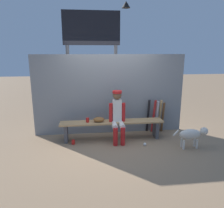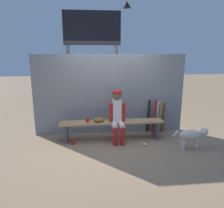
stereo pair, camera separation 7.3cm
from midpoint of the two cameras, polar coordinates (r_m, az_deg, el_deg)
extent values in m
plane|color=#937556|center=(5.68, 0.37, -9.20)|extent=(30.00, 30.00, 0.00)
cube|color=gray|center=(5.84, -0.16, 2.43)|extent=(4.05, 0.03, 2.14)
cube|color=tan|center=(5.51, 0.38, -4.75)|extent=(2.61, 0.36, 0.04)
cube|color=#4C4C51|center=(5.59, -11.58, -7.40)|extent=(0.08, 0.29, 0.44)
cube|color=#4C4C51|center=(5.83, 11.82, -6.53)|extent=(0.08, 0.29, 0.44)
cube|color=silver|center=(5.44, 1.72, -1.69)|extent=(0.22, 0.13, 0.56)
sphere|color=brown|center=(5.35, 1.75, 2.36)|extent=(0.22, 0.22, 0.22)
cylinder|color=red|center=(5.33, 1.76, 3.18)|extent=(0.23, 0.23, 0.06)
cylinder|color=silver|center=(5.34, 1.01, -5.58)|extent=(0.13, 0.38, 0.13)
cylinder|color=red|center=(5.25, 1.25, -8.56)|extent=(0.11, 0.11, 0.44)
cylinder|color=red|center=(5.41, 0.07, -2.30)|extent=(0.09, 0.09, 0.48)
cylinder|color=silver|center=(5.37, 2.93, -5.51)|extent=(0.13, 0.38, 0.13)
cylinder|color=red|center=(5.27, 3.22, -8.47)|extent=(0.11, 0.11, 0.44)
cylinder|color=red|center=(5.46, 3.41, -2.20)|extent=(0.09, 0.09, 0.48)
ellipsoid|color=brown|center=(5.46, -3.09, -4.06)|extent=(0.28, 0.20, 0.12)
cylinder|color=black|center=(6.09, 9.86, -3.12)|extent=(0.07, 0.20, 0.93)
cylinder|color=#B22323|center=(6.07, 11.31, -3.23)|extent=(0.10, 0.22, 0.94)
cylinder|color=#B7B7BC|center=(6.11, 12.13, -3.30)|extent=(0.10, 0.24, 0.91)
cylinder|color=tan|center=(6.16, 12.86, -3.10)|extent=(0.09, 0.18, 0.93)
cylinder|color=brown|center=(6.17, 13.61, -3.46)|extent=(0.07, 0.19, 0.86)
sphere|color=white|center=(5.35, 8.94, -10.43)|extent=(0.07, 0.07, 0.07)
cylinder|color=red|center=(5.45, -9.78, -9.78)|extent=(0.08, 0.08, 0.11)
cylinder|color=red|center=(5.45, -6.06, -4.20)|extent=(0.08, 0.08, 0.11)
cylinder|color=#3F3F42|center=(6.60, -10.73, 4.58)|extent=(0.10, 0.10, 2.38)
cylinder|color=#3F3F42|center=(6.63, 1.42, 4.86)|extent=(0.10, 0.10, 2.38)
cube|color=black|center=(6.53, -4.94, 19.27)|extent=(1.64, 0.08, 0.94)
cone|color=black|center=(6.62, 4.22, 24.64)|extent=(0.24, 0.24, 0.18)
ellipsoid|color=beige|center=(5.37, 20.17, -7.55)|extent=(0.52, 0.20, 0.24)
sphere|color=beige|center=(5.51, 23.43, -6.67)|extent=(0.18, 0.18, 0.18)
cylinder|color=beige|center=(5.22, 16.83, -7.33)|extent=(0.15, 0.04, 0.16)
cylinder|color=beige|center=(5.57, 21.21, -9.41)|extent=(0.05, 0.05, 0.22)
cylinder|color=beige|center=(5.48, 21.78, -9.88)|extent=(0.05, 0.05, 0.22)
cylinder|color=beige|center=(5.44, 18.16, -9.73)|extent=(0.05, 0.05, 0.22)
cylinder|color=beige|center=(5.34, 18.68, -10.22)|extent=(0.05, 0.05, 0.22)
camera|label=1|loc=(0.04, -89.61, 0.09)|focal=34.81mm
camera|label=2|loc=(0.04, 90.39, -0.09)|focal=34.81mm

